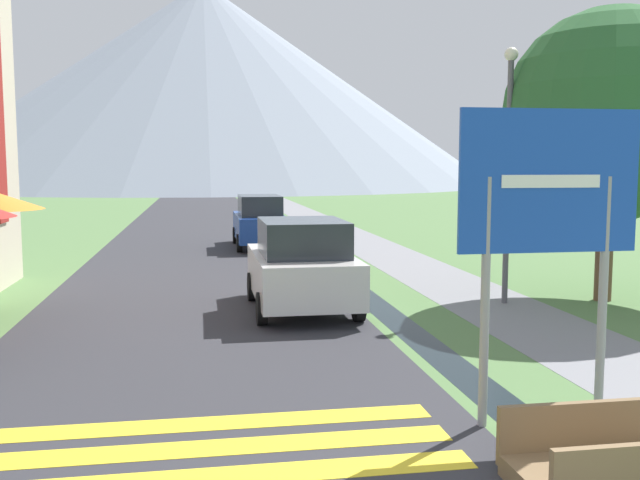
{
  "coord_description": "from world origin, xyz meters",
  "views": [
    {
      "loc": [
        -2.37,
        -3.3,
        2.91
      ],
      "look_at": [
        -0.12,
        10.0,
        1.46
      ],
      "focal_mm": 40.0,
      "sensor_mm": 36.0,
      "label": 1
    }
  ],
  "objects_px": {
    "parked_car_near": "(302,265)",
    "road_sign": "(548,212)",
    "footbridge": "(611,467)",
    "parked_car_far": "(259,221)",
    "streetlamp": "(509,154)",
    "tree_by_path": "(610,116)"
  },
  "relations": [
    {
      "from": "footbridge",
      "to": "tree_by_path",
      "type": "distance_m",
      "value": 10.24
    },
    {
      "from": "tree_by_path",
      "to": "streetlamp",
      "type": "bearing_deg",
      "value": 178.32
    },
    {
      "from": "parked_car_far",
      "to": "tree_by_path",
      "type": "distance_m",
      "value": 13.0
    },
    {
      "from": "parked_car_far",
      "to": "tree_by_path",
      "type": "bearing_deg",
      "value": -59.53
    },
    {
      "from": "parked_car_near",
      "to": "streetlamp",
      "type": "xyz_separation_m",
      "value": [
        4.3,
        0.05,
        2.2
      ]
    },
    {
      "from": "footbridge",
      "to": "parked_car_near",
      "type": "bearing_deg",
      "value": 101.0
    },
    {
      "from": "footbridge",
      "to": "parked_car_far",
      "type": "height_order",
      "value": "parked_car_far"
    },
    {
      "from": "streetlamp",
      "to": "parked_car_near",
      "type": "bearing_deg",
      "value": -179.36
    },
    {
      "from": "parked_car_far",
      "to": "streetlamp",
      "type": "relative_size",
      "value": 0.82
    },
    {
      "from": "parked_car_far",
      "to": "streetlamp",
      "type": "distance_m",
      "value": 11.84
    },
    {
      "from": "footbridge",
      "to": "tree_by_path",
      "type": "height_order",
      "value": "tree_by_path"
    },
    {
      "from": "footbridge",
      "to": "streetlamp",
      "type": "distance_m",
      "value": 9.17
    },
    {
      "from": "road_sign",
      "to": "parked_car_near",
      "type": "xyz_separation_m",
      "value": [
        -1.79,
        6.54,
        -1.48
      ]
    },
    {
      "from": "parked_car_near",
      "to": "tree_by_path",
      "type": "distance_m",
      "value": 7.14
    },
    {
      "from": "tree_by_path",
      "to": "road_sign",
      "type": "bearing_deg",
      "value": -125.72
    },
    {
      "from": "parked_car_far",
      "to": "tree_by_path",
      "type": "relative_size",
      "value": 0.7
    },
    {
      "from": "parked_car_near",
      "to": "parked_car_far",
      "type": "xyz_separation_m",
      "value": [
        0.07,
        10.89,
        -0.0
      ]
    },
    {
      "from": "tree_by_path",
      "to": "parked_car_near",
      "type": "bearing_deg",
      "value": 179.86
    },
    {
      "from": "parked_car_near",
      "to": "road_sign",
      "type": "bearing_deg",
      "value": -74.67
    },
    {
      "from": "road_sign",
      "to": "parked_car_far",
      "type": "bearing_deg",
      "value": 95.63
    },
    {
      "from": "parked_car_near",
      "to": "streetlamp",
      "type": "height_order",
      "value": "streetlamp"
    },
    {
      "from": "parked_car_near",
      "to": "parked_car_far",
      "type": "height_order",
      "value": "same"
    }
  ]
}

